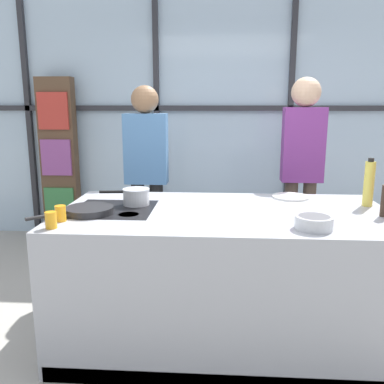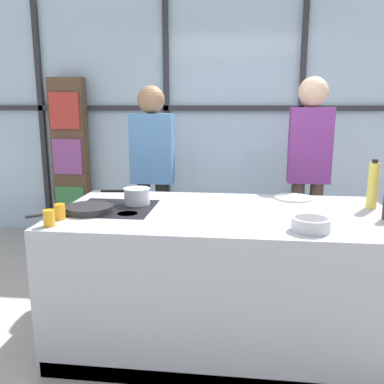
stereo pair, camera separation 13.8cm
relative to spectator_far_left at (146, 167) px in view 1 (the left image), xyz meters
The scene contains 13 objects.
ground_plane 1.65m from the spectator_far_left, 57.09° to the right, with size 18.00×18.00×0.00m, color #ADA89E.
back_window_wall 1.43m from the spectator_far_left, 59.50° to the left, with size 6.40×0.10×2.80m.
bookshelf 1.58m from the spectator_far_left, 140.44° to the left, with size 0.41×0.19×1.89m.
demo_island 1.41m from the spectator_far_left, 57.18° to the right, with size 2.14×1.09×0.91m.
spectator_far_left is the anchor object (origin of this frame).
spectator_center_left 1.40m from the spectator_far_left, ahead, with size 0.36×0.25×1.81m.
frying_pan 1.23m from the spectator_far_left, 97.47° to the right, with size 0.45×0.42×0.04m.
saucepan 0.96m from the spectator_far_left, 84.43° to the right, with size 0.34×0.18×0.11m.
white_plate 1.37m from the spectator_far_left, 29.33° to the right, with size 0.27×0.27×0.01m, color white.
mixing_bowl 1.87m from the spectator_far_left, 50.60° to the right, with size 0.21×0.21×0.07m.
oil_bottle 1.89m from the spectator_far_left, 28.02° to the right, with size 0.07×0.07×0.33m.
juice_glass_near 1.55m from the spectator_far_left, 99.99° to the right, with size 0.06×0.06×0.09m, color orange.
juice_glass_far 1.41m from the spectator_far_left, 100.98° to the right, with size 0.06×0.06×0.09m, color orange.
Camera 1 is at (-0.05, -2.56, 1.58)m, focal length 38.00 mm.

